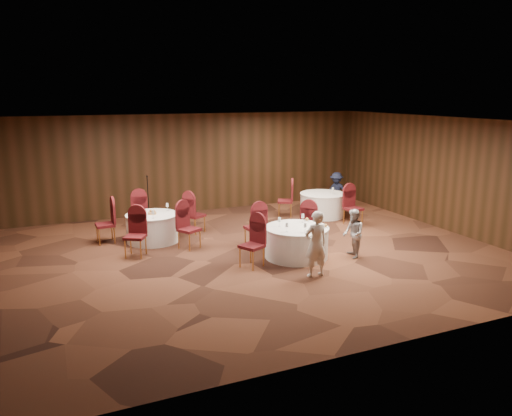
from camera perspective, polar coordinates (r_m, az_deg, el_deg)
name	(u,v)px	position (r m, az deg, el deg)	size (l,w,h in m)	color
ground	(252,254)	(12.23, -0.49, -5.31)	(12.00, 12.00, 0.00)	black
room_shell	(252,175)	(11.76, -0.51, 3.82)	(12.00, 12.00, 12.00)	silver
table_main	(296,242)	(11.96, 4.64, -3.89)	(1.53, 1.53, 0.74)	white
table_left	(153,228)	(13.45, -11.72, -2.20)	(1.39, 1.39, 0.74)	white
table_right	(323,205)	(16.01, 7.62, 0.39)	(1.45, 1.45, 0.74)	white
chairs_main	(274,232)	(12.30, 2.05, -2.77)	(2.83, 2.02, 1.00)	#450D13
chairs_left	(153,223)	(13.44, -11.69, -1.67)	(3.07, 3.10, 1.00)	#450D13
chairs_right	(318,204)	(15.44, 7.11, 0.41)	(2.02, 2.39, 1.00)	#450D13
tabletop_main	(305,223)	(11.82, 5.62, -1.76)	(1.13, 1.15, 0.22)	silver
tabletop_left	(152,211)	(13.35, -11.78, -0.35)	(0.86, 0.85, 0.22)	silver
tabletop_right	(333,189)	(15.81, 8.78, 2.13)	(0.08, 0.08, 0.22)	silver
mic_stand	(149,210)	(15.39, -12.16, -0.17)	(0.24, 0.24, 1.45)	black
woman_a	(316,244)	(10.67, 6.86, -4.10)	(0.53, 0.35, 1.44)	silver
woman_b	(353,234)	(12.06, 11.04, -2.89)	(0.57, 0.45, 1.18)	#A5A4A8
man_c	(336,191)	(16.99, 9.16, 1.95)	(0.81, 0.47, 1.26)	black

